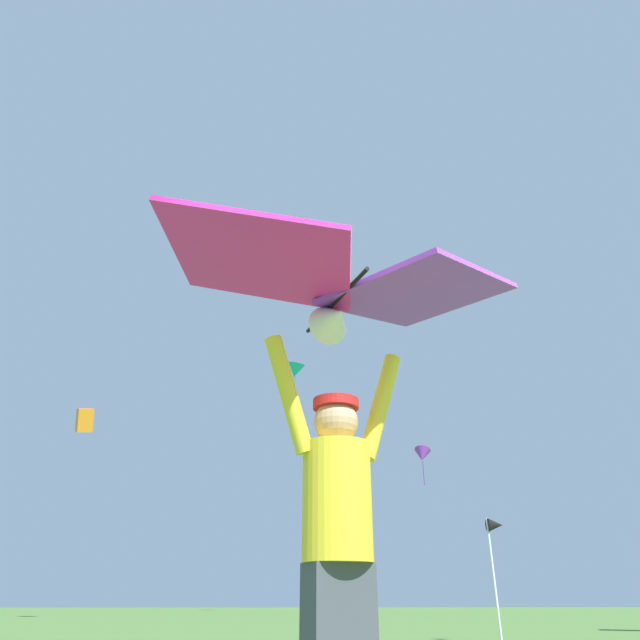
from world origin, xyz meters
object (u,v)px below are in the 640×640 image
(distant_kite_orange_mid_left, at_px, (85,420))
(distant_kite_teal_far_center, at_px, (279,248))
(distant_kite_purple_high_right, at_px, (422,455))
(distant_kite_teal_high_left, at_px, (295,370))
(held_stunt_kite, at_px, (342,286))
(marker_flag, at_px, (495,534))
(kite_flyer_person, at_px, (337,536))

(distant_kite_orange_mid_left, bearing_deg, distant_kite_teal_far_center, 48.51)
(distant_kite_purple_high_right, height_order, distant_kite_orange_mid_left, distant_kite_orange_mid_left)
(distant_kite_teal_far_center, xyz_separation_m, distant_kite_purple_high_right, (6.49, -8.53, -15.77))
(distant_kite_teal_high_left, xyz_separation_m, distant_kite_orange_mid_left, (-9.09, -12.23, -7.18))
(held_stunt_kite, distance_m, distant_kite_orange_mid_left, 23.12)
(distant_kite_teal_far_center, xyz_separation_m, distant_kite_teal_high_left, (1.41, 3.55, -7.43))
(marker_flag, bearing_deg, kite_flyer_person, -115.46)
(marker_flag, bearing_deg, distant_kite_teal_high_left, 96.32)
(kite_flyer_person, relative_size, distant_kite_orange_mid_left, 1.66)
(kite_flyer_person, bearing_deg, distant_kite_purple_high_right, 74.24)
(held_stunt_kite, height_order, distant_kite_purple_high_right, distant_kite_purple_high_right)
(distant_kite_purple_high_right, relative_size, distant_kite_orange_mid_left, 1.42)
(kite_flyer_person, xyz_separation_m, distant_kite_purple_high_right, (5.94, 21.04, 5.26))
(kite_flyer_person, height_order, distant_kite_teal_high_left, distant_kite_teal_high_left)
(kite_flyer_person, bearing_deg, distant_kite_orange_mid_left, 111.51)
(distant_kite_teal_far_center, distance_m, marker_flag, 30.09)
(held_stunt_kite, distance_m, distant_kite_teal_far_center, 35.62)
(distant_kite_teal_high_left, height_order, distant_kite_orange_mid_left, distant_kite_teal_high_left)
(kite_flyer_person, height_order, marker_flag, marker_flag)
(marker_flag, bearing_deg, distant_kite_purple_high_right, 80.34)
(kite_flyer_person, xyz_separation_m, marker_flag, (3.67, 7.71, 0.79))
(distant_kite_teal_high_left, distance_m, distant_kite_purple_high_right, 15.54)
(distant_kite_teal_far_center, bearing_deg, distant_kite_orange_mid_left, -131.49)
(kite_flyer_person, xyz_separation_m, distant_kite_teal_far_center, (-0.55, 29.57, 21.03))
(distant_kite_teal_high_left, distance_m, distant_kite_orange_mid_left, 16.85)
(distant_kite_teal_far_center, relative_size, marker_flag, 0.36)
(distant_kite_teal_far_center, distance_m, distant_kite_teal_high_left, 8.35)
(held_stunt_kite, xyz_separation_m, marker_flag, (3.64, 7.80, -0.53))
(distant_kite_orange_mid_left, xyz_separation_m, marker_flag, (11.90, -13.18, -5.62))
(distant_kite_orange_mid_left, distance_m, marker_flag, 18.63)
(held_stunt_kite, distance_m, marker_flag, 8.63)
(distant_kite_teal_far_center, height_order, distant_kite_purple_high_right, distant_kite_teal_far_center)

